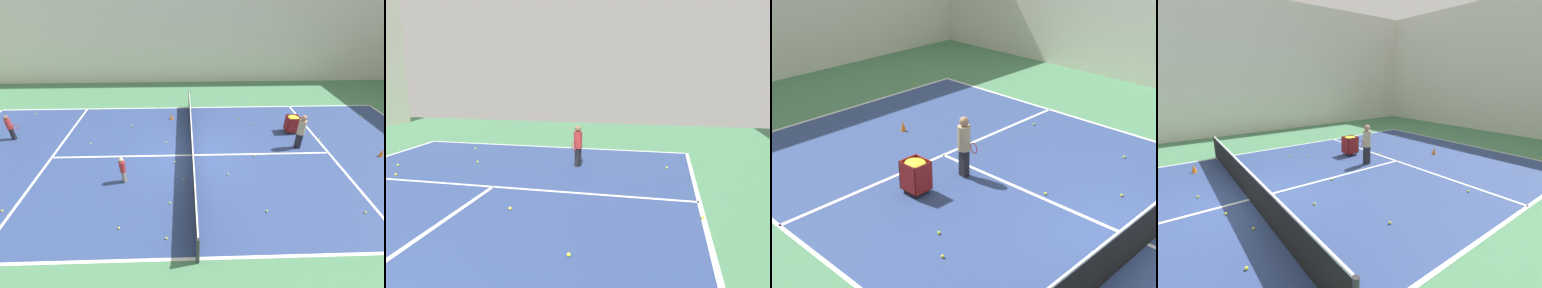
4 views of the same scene
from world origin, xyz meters
The scene contains 34 objects.
ground_plane centered at (0.00, 0.00, 0.00)m, with size 35.42×35.42×0.00m, color #477F56.
court_playing_area centered at (0.00, 0.00, 0.00)m, with size 9.94×22.14×0.00m.
line_sideline_left centered at (-4.97, 0.00, 0.01)m, with size 0.10×22.14×0.00m, color white.
line_sideline_right centered at (4.97, 0.00, 0.01)m, with size 0.10×22.14×0.00m, color white.
line_service_near centered at (0.00, -6.09, 0.01)m, with size 9.94×0.10×0.00m, color white.
line_service_far centered at (0.00, 6.09, 0.01)m, with size 9.94×0.10×0.00m, color white.
line_centre_service centered at (0.00, 0.00, 0.01)m, with size 0.10×12.18×0.00m, color white.
hall_enclosure_left centered at (-9.69, 0.00, 4.12)m, with size 0.15×31.72×8.23m.
tennis_net centered at (0.00, 0.00, 0.51)m, with size 10.24×0.10×0.98m.
player_near_baseline centered at (-1.64, -8.53, 0.72)m, with size 0.31×0.60×1.26m.
coach_at_net centered at (-0.48, 4.82, 0.94)m, with size 0.38×0.68×1.63m.
child_midcourt centered at (1.66, -2.62, 0.64)m, with size 0.31×0.31×1.11m.
ball_cart centered at (-1.91, 5.04, 0.62)m, with size 0.54×0.59×0.88m.
training_cone_0 centered at (-3.51, -1.02, 0.16)m, with size 0.19×0.19×0.32m, color orange.
training_cone_1 centered at (0.33, 8.23, 0.17)m, with size 0.17×0.17×0.34m, color orange.
tennis_ball_0 centered at (0.19, 2.73, 0.04)m, with size 0.07×0.07×0.07m, color yellow.
tennis_ball_1 centered at (0.53, -0.73, 0.04)m, with size 0.07×0.07×0.07m, color yellow.
tennis_ball_2 centered at (-2.74, -3.06, 0.04)m, with size 0.07×0.07×0.07m, color yellow.
tennis_ball_3 centered at (1.40, 1.37, 0.04)m, with size 0.07×0.07×0.07m, color yellow.
tennis_ball_4 centered at (-2.75, 3.36, 0.04)m, with size 0.07×0.07×0.07m, color yellow.
tennis_ball_6 centered at (1.64, -0.36, 0.04)m, with size 0.07×0.07×0.07m, color yellow.
tennis_ball_7 centered at (-1.12, 6.18, 0.04)m, with size 0.07×0.07×0.07m, color yellow.
tennis_ball_8 centered at (-3.27, 2.70, 0.04)m, with size 0.07×0.07×0.07m, color yellow.
tennis_ball_9 centered at (-4.95, -5.10, 0.04)m, with size 0.07×0.07×0.07m, color yellow.
tennis_ball_10 centered at (-1.05, -4.72, 0.04)m, with size 0.07×0.07×0.07m, color yellow.
tennis_ball_11 centered at (-1.03, -1.19, 0.04)m, with size 0.07×0.07×0.07m, color yellow.
tennis_ball_12 centered at (3.34, 2.38, 0.04)m, with size 0.07×0.07×0.07m, color yellow.
tennis_ball_13 centered at (2.87, -0.85, 0.04)m, with size 0.07×0.07×0.07m, color yellow.
tennis_ball_14 centered at (-4.27, -8.82, 0.04)m, with size 0.07×0.07×0.07m, color yellow.
tennis_ball_15 centered at (3.05, -6.41, 0.04)m, with size 0.07×0.07×0.07m, color yellow.
tennis_ball_16 centered at (3.88, -2.38, 0.04)m, with size 0.07×0.07×0.07m, color yellow.
tennis_ball_19 centered at (-3.37, 9.56, 0.04)m, with size 0.07×0.07×0.07m, color yellow.
tennis_ball_21 centered at (3.50, 5.61, 0.04)m, with size 0.07×0.07×0.07m, color yellow.
tennis_ball_22 centered at (4.30, -0.89, 0.04)m, with size 0.07×0.07×0.07m, color yellow.
Camera 1 is at (9.21, -0.29, 6.50)m, focal length 24.00 mm.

